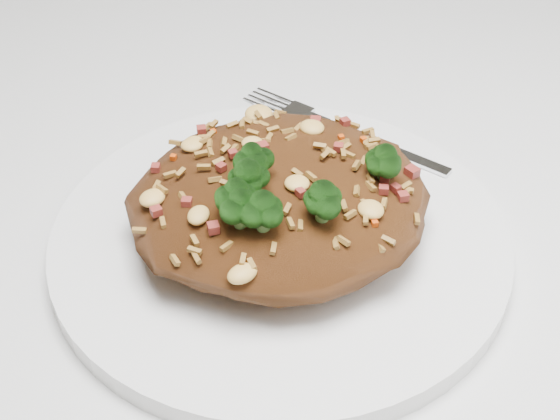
{
  "coord_description": "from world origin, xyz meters",
  "views": [
    {
      "loc": [
        -0.18,
        -0.33,
        1.07
      ],
      "look_at": [
        -0.08,
        0.0,
        0.78
      ],
      "focal_mm": 50.0,
      "sensor_mm": 36.0,
      "label": 1
    }
  ],
  "objects_px": {
    "plate": "(280,238)",
    "dining_table": "(393,320)",
    "fried_rice": "(280,189)",
    "fork": "(353,135)"
  },
  "relations": [
    {
      "from": "plate",
      "to": "dining_table",
      "type": "bearing_deg",
      "value": -0.27
    },
    {
      "from": "dining_table",
      "to": "plate",
      "type": "bearing_deg",
      "value": 179.73
    },
    {
      "from": "dining_table",
      "to": "fried_rice",
      "type": "xyz_separation_m",
      "value": [
        -0.08,
        -0.0,
        0.14
      ]
    },
    {
      "from": "dining_table",
      "to": "fried_rice",
      "type": "height_order",
      "value": "fried_rice"
    },
    {
      "from": "plate",
      "to": "fried_rice",
      "type": "bearing_deg",
      "value": -106.72
    },
    {
      "from": "fried_rice",
      "to": "fork",
      "type": "height_order",
      "value": "fried_rice"
    },
    {
      "from": "dining_table",
      "to": "fried_rice",
      "type": "bearing_deg",
      "value": -179.43
    },
    {
      "from": "fork",
      "to": "fried_rice",
      "type": "bearing_deg",
      "value": -80.96
    },
    {
      "from": "fork",
      "to": "plate",
      "type": "bearing_deg",
      "value": -81.26
    },
    {
      "from": "fried_rice",
      "to": "fork",
      "type": "relative_size",
      "value": 1.26
    }
  ]
}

